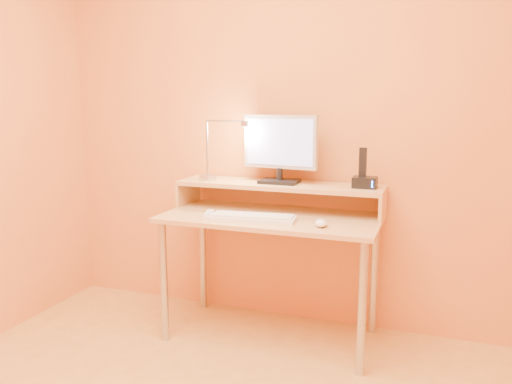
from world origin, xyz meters
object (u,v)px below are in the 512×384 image
at_px(monitor_panel, 280,142).
at_px(mouse, 321,223).
at_px(phone_dock, 365,182).
at_px(keyboard, 253,218).
at_px(lamp_base, 208,178).
at_px(remote_control, 209,214).

height_order(monitor_panel, mouse, monitor_panel).
distance_m(phone_dock, mouse, 0.39).
relative_size(monitor_panel, phone_dock, 3.44).
distance_m(keyboard, mouse, 0.37).
relative_size(lamp_base, mouse, 0.92).
bearing_deg(phone_dock, lamp_base, -178.30).
bearing_deg(remote_control, phone_dock, 1.57).
bearing_deg(mouse, monitor_panel, 120.45).
relative_size(monitor_panel, remote_control, 2.73).
bearing_deg(monitor_panel, lamp_base, -167.47).
height_order(keyboard, remote_control, keyboard).
bearing_deg(lamp_base, keyboard, -34.69).
relative_size(phone_dock, remote_control, 0.79).
relative_size(lamp_base, phone_dock, 0.77).
distance_m(lamp_base, phone_dock, 0.93).
bearing_deg(lamp_base, remote_control, -63.96).
height_order(phone_dock, mouse, phone_dock).
xyz_separation_m(lamp_base, remote_control, (0.12, -0.25, -0.16)).
relative_size(lamp_base, remote_control, 0.61).
xyz_separation_m(monitor_panel, remote_control, (-0.32, -0.29, -0.39)).
height_order(lamp_base, keyboard, lamp_base).
distance_m(monitor_panel, phone_dock, 0.53).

